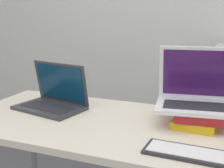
% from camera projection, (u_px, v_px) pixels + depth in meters
% --- Properties ---
extents(wall_back, '(8.00, 0.05, 2.70)m').
position_uv_depth(wall_back, '(183.00, 2.00, 2.66)').
color(wall_back, silver).
rests_on(wall_back, ground_plane).
extents(desk, '(1.54, 0.69, 0.77)m').
position_uv_depth(desk, '(120.00, 141.00, 1.44)').
color(desk, beige).
rests_on(desk, ground_plane).
extents(laptop_left, '(0.38, 0.29, 0.23)m').
position_uv_depth(laptop_left, '(53.00, 99.00, 1.63)').
color(laptop_left, '#333338').
rests_on(laptop_left, desk).
extents(book_stack, '(0.23, 0.28, 0.07)m').
position_uv_depth(book_stack, '(199.00, 116.00, 1.40)').
color(book_stack, gold).
rests_on(book_stack, desk).
extents(laptop_on_books, '(0.40, 0.31, 0.27)m').
position_uv_depth(laptop_on_books, '(199.00, 95.00, 1.41)').
color(laptop_on_books, silver).
rests_on(laptop_on_books, book_stack).
extents(wireless_keyboard, '(0.30, 0.14, 0.01)m').
position_uv_depth(wireless_keyboard, '(186.00, 152.00, 1.11)').
color(wireless_keyboard, '#28282D').
rests_on(wireless_keyboard, desk).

